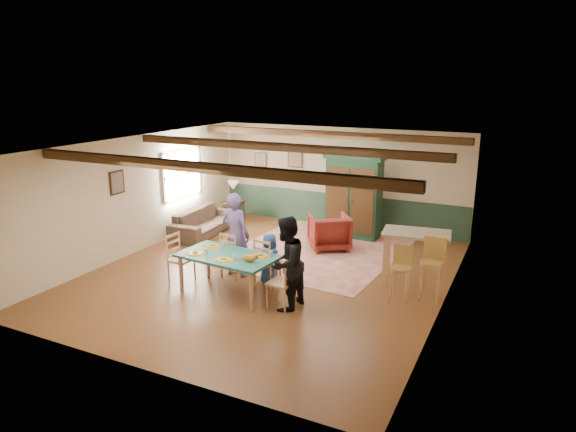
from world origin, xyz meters
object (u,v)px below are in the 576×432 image
at_px(person_woman, 286,264).
at_px(dining_chair_far_left, 234,254).
at_px(dining_chair_end_right, 281,281).
at_px(table_lamp, 233,191).
at_px(bar_stool_left, 400,275).
at_px(bar_stool_right, 431,270).
at_px(end_table, 234,212).
at_px(dining_chair_far_right, 267,261).
at_px(sofa, 204,221).
at_px(person_man, 236,235).
at_px(counter_table, 415,258).
at_px(dining_table, 228,274).
at_px(cat, 249,257).
at_px(dining_chair_end_left, 181,258).
at_px(person_child, 270,259).
at_px(armchair, 329,232).
at_px(armoire, 354,197).

bearing_deg(person_woman, dining_chair_far_left, -113.57).
xyz_separation_m(dining_chair_end_right, table_lamp, (-3.67, 4.34, 0.42)).
height_order(person_woman, bar_stool_left, person_woman).
distance_m(person_woman, bar_stool_right, 2.68).
relative_size(end_table, bar_stool_left, 0.59).
distance_m(dining_chair_far_right, sofa, 3.90).
distance_m(person_man, counter_table, 3.61).
bearing_deg(dining_table, sofa, 131.28).
bearing_deg(dining_chair_end_right, bar_stool_right, 126.85).
relative_size(person_man, cat, 4.79).
height_order(end_table, bar_stool_left, bar_stool_left).
distance_m(end_table, counter_table, 6.00).
bearing_deg(cat, dining_chair_far_left, 139.20).
xyz_separation_m(dining_table, bar_stool_right, (3.50, 1.36, 0.20)).
bearing_deg(dining_chair_end_left, person_man, -43.15).
bearing_deg(person_child, armchair, -91.81).
height_order(dining_chair_end_left, dining_chair_end_right, same).
relative_size(dining_chair_far_right, dining_chair_end_left, 1.00).
height_order(armoire, bar_stool_right, armoire).
relative_size(person_child, cat, 2.79).
relative_size(dining_chair_end_left, armoire, 0.46).
bearing_deg(dining_table, person_woman, -4.79).
relative_size(dining_chair_far_left, bar_stool_right, 0.83).
bearing_deg(bar_stool_right, sofa, 165.18).
xyz_separation_m(dining_chair_far_right, end_table, (-2.97, 3.55, -0.18)).
bearing_deg(bar_stool_right, armoire, 129.79).
bearing_deg(armchair, person_man, 31.03).
relative_size(dining_chair_far_left, counter_table, 0.75).
distance_m(person_man, armoire, 3.84).
relative_size(dining_table, armoire, 0.87).
height_order(dining_chair_far_right, armchair, dining_chair_far_right).
height_order(end_table, table_lamp, table_lamp).
distance_m(dining_chair_end_left, dining_chair_end_right, 2.35).
xyz_separation_m(dining_chair_end_left, sofa, (-1.49, 2.93, -0.16)).
bearing_deg(dining_chair_far_left, bar_stool_right, -166.40).
bearing_deg(person_man, person_woman, 154.13).
distance_m(dining_chair_end_left, armchair, 3.71).
height_order(cat, bar_stool_right, bar_stool_right).
distance_m(dining_table, counter_table, 3.67).
xyz_separation_m(dining_chair_far_right, counter_table, (2.60, 1.32, 0.05)).
bearing_deg(dining_chair_far_right, dining_chair_far_left, 0.00).
relative_size(armoire, counter_table, 1.64).
height_order(dining_chair_far_right, person_child, person_child).
height_order(dining_chair_far_left, bar_stool_left, bar_stool_left).
distance_m(person_woman, end_table, 5.78).
height_order(dining_chair_end_left, counter_table, counter_table).
xyz_separation_m(dining_table, armoire, (0.95, 4.46, 0.67)).
height_order(dining_chair_end_right, end_table, dining_chair_end_right).
bearing_deg(bar_stool_right, person_child, -168.78).
relative_size(person_man, bar_stool_left, 1.68).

